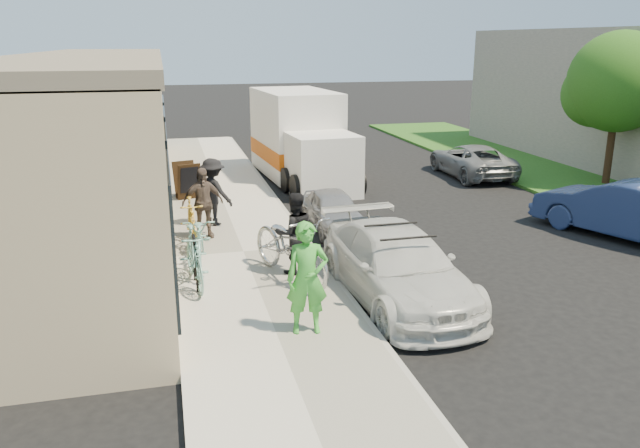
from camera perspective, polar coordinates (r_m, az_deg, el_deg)
ground at (r=11.42m, az=5.03°, el=-7.17°), size 120.00×120.00×0.00m
sidewalk at (r=13.71m, az=-7.01°, el=-2.79°), size 3.00×34.00×0.15m
curb at (r=13.97m, az=-0.69°, el=-2.34°), size 0.12×34.00×0.13m
storefront at (r=18.11m, az=-19.61°, el=7.76°), size 3.60×20.00×4.22m
bike_rack at (r=11.76m, az=-11.33°, el=-3.01°), size 0.08×0.66×0.93m
sandwich_board at (r=18.41m, az=-12.06°, el=3.93°), size 0.79×0.80×1.06m
sedan_white at (r=11.39m, az=7.05°, el=-3.81°), size 2.04×4.54×1.33m
sedan_silver at (r=15.51m, az=1.24°, el=1.24°), size 1.18×2.93×1.00m
moving_truck at (r=21.22m, az=-1.81°, el=7.60°), size 2.69×6.13×2.94m
far_car_blue at (r=16.61m, az=25.95°, el=1.28°), size 2.99×4.44×1.39m
far_car_gray at (r=22.41m, az=13.66°, el=5.68°), size 1.97×4.07×1.12m
median_tree at (r=22.02m, az=25.50°, el=11.32°), size 3.13×3.13×4.79m
tandem_bike at (r=11.91m, az=-2.69°, el=-1.99°), size 1.70×2.62×1.30m
woman_rider at (r=9.64m, az=-1.18°, el=-4.98°), size 0.70×0.50×1.79m
man_standing at (r=12.14m, az=-2.34°, el=-0.84°), size 0.83×0.67×1.62m
cruiser_bike_a at (r=11.83m, az=-11.43°, el=-3.01°), size 0.69×1.85×1.08m
cruiser_bike_b at (r=13.24m, az=-10.93°, el=-1.18°), size 0.74×1.84×0.95m
cruiser_bike_c at (r=14.24m, az=-11.68°, el=0.19°), size 0.54×1.72×1.03m
bystander_a at (r=15.58m, az=-9.77°, el=2.91°), size 1.21×1.19×1.67m
bystander_b at (r=14.59m, az=-10.69°, el=1.91°), size 1.03×0.59×1.65m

